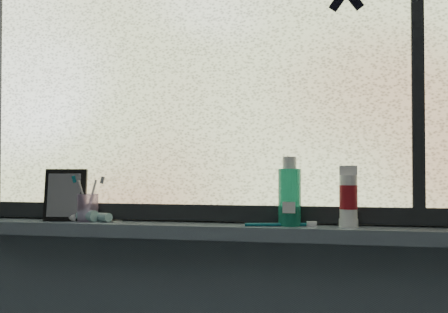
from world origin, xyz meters
TOP-DOWN VIEW (x-y plane):
  - wall_back at (0.00, 1.30)m, footprint 3.00×0.01m
  - windowsill at (0.00, 1.23)m, footprint 1.62×0.14m
  - window_pane at (0.00, 1.28)m, footprint 1.50×0.01m
  - frame_bottom at (0.00, 1.28)m, footprint 1.60×0.03m
  - frame_mullion at (0.60, 1.28)m, footprint 0.03×0.03m
  - vanity_mirror at (-0.48, 1.23)m, footprint 0.14×0.09m
  - toothpaste_tube at (-0.38, 1.22)m, footprint 0.20×0.12m
  - toothbrush_cup at (-0.41, 1.24)m, footprint 0.08×0.08m
  - toothbrush_lying at (0.20, 1.21)m, footprint 0.22×0.07m
  - mouthwash_bottle at (0.23, 1.23)m, footprint 0.09×0.09m
  - cream_tube at (0.40, 1.23)m, footprint 0.06×0.06m

SIDE VIEW (x-z plane):
  - windowsill at x=0.00m, z-range 0.98..1.02m
  - toothbrush_lying at x=0.20m, z-range 1.02..1.03m
  - toothpaste_tube at x=-0.38m, z-range 1.02..1.06m
  - frame_bottom at x=0.00m, z-range 1.02..1.07m
  - toothbrush_cup at x=-0.41m, z-range 1.02..1.11m
  - vanity_mirror at x=-0.48m, z-range 1.02..1.19m
  - cream_tube at x=0.40m, z-range 1.05..1.18m
  - mouthwash_bottle at x=0.23m, z-range 1.04..1.21m
  - wall_back at x=0.00m, z-range 0.00..2.50m
  - window_pane at x=0.00m, z-range 1.03..2.03m
  - frame_mullion at x=0.60m, z-range 1.03..2.03m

